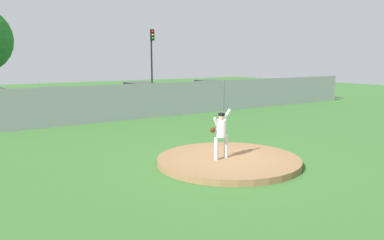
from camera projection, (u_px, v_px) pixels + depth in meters
The scene contains 10 objects.
ground_plane at pixel (145, 134), 17.31m from camera, with size 80.00×80.00×0.00m, color #386B2D.
asphalt_strip at pixel (84, 112), 24.27m from camera, with size 44.00×7.00×0.01m, color #2B2B2D.
pitchers_mound at pixel (228, 161), 12.37m from camera, with size 4.64×4.64×0.20m, color olive.
pitcher_youth at pixel (221, 131), 12.07m from camera, with size 0.80×0.32×1.59m.
baseball at pixel (226, 153), 12.82m from camera, with size 0.07×0.07×0.07m, color white.
chainlink_fence at pixel (110, 103), 20.43m from camera, with size 38.71×0.07×2.10m.
parked_car_silver at pixel (210, 92), 29.85m from camera, with size 2.06×4.20×1.71m.
parked_car_white at pixel (59, 101), 23.70m from camera, with size 1.97×4.65×1.59m.
parked_car_champagne at pixel (142, 96), 26.32m from camera, with size 1.92×4.39×1.75m.
traffic_light_far at pixel (152, 53), 31.47m from camera, with size 0.28×0.46×5.75m.
Camera 1 is at (-7.68, -9.30, 3.38)m, focal length 35.64 mm.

